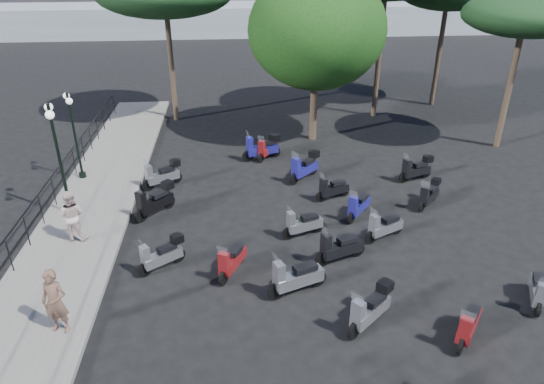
{
  "coord_description": "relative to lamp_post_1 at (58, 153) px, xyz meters",
  "views": [
    {
      "loc": [
        -1.3,
        -11.51,
        8.65
      ],
      "look_at": [
        0.02,
        3.09,
        1.2
      ],
      "focal_mm": 32.0,
      "sensor_mm": 36.0,
      "label": 1
    }
  ],
  "objects": [
    {
      "name": "scooter_19",
      "position": [
        9.12,
        -6.45,
        -1.92
      ],
      "size": [
        1.4,
        1.24,
        1.36
      ],
      "rotation": [
        0.0,
        0.0,
        2.28
      ],
      "color": "black",
      "rests_on": "ground"
    },
    {
      "name": "lamp_post_1",
      "position": [
        0.0,
        0.0,
        0.0
      ],
      "size": [
        0.58,
        1.13,
        4.01
      ],
      "rotation": [
        0.0,
        0.0,
        0.34
      ],
      "color": "black",
      "rests_on": "sidewalk"
    },
    {
      "name": "scooter_9",
      "position": [
        8.07,
        -2.05,
        -2.0
      ],
      "size": [
        1.52,
        0.74,
        1.26
      ],
      "rotation": [
        0.0,
        0.0,
        1.92
      ],
      "color": "black",
      "rests_on": "ground"
    },
    {
      "name": "scooter_7",
      "position": [
        7.44,
        -5.0,
        -1.93
      ],
      "size": [
        1.75,
        0.88,
        1.46
      ],
      "rotation": [
        0.0,
        0.0,
        1.94
      ],
      "color": "black",
      "rests_on": "ground"
    },
    {
      "name": "railing",
      "position": [
        -0.69,
        -1.39,
        -1.54
      ],
      "size": [
        0.04,
        26.04,
        1.1
      ],
      "color": "black",
      "rests_on": "sidewalk"
    },
    {
      "name": "scooter_10",
      "position": [
        7.43,
        4.73,
        -1.96
      ],
      "size": [
        1.0,
        1.4,
        1.26
      ],
      "rotation": [
        0.0,
        0.0,
        2.57
      ],
      "color": "black",
      "rests_on": "ground"
    },
    {
      "name": "scooter_8",
      "position": [
        5.68,
        -3.96,
        -1.99
      ],
      "size": [
        0.89,
        1.47,
        1.28
      ],
      "rotation": [
        0.0,
        0.0,
        2.67
      ],
      "color": "black",
      "rests_on": "ground"
    },
    {
      "name": "woman",
      "position": [
        1.44,
        -6.1,
        -1.41
      ],
      "size": [
        0.72,
        0.55,
        1.76
      ],
      "primitive_type": "imported",
      "rotation": [
        0.0,
        0.0,
        -0.22
      ],
      "color": "brown",
      "rests_on": "sidewalk"
    },
    {
      "name": "scooter_24",
      "position": [
        11.36,
        -7.17,
        -2.0
      ],
      "size": [
        1.07,
        1.31,
        1.27
      ],
      "rotation": [
        0.0,
        0.0,
        2.47
      ],
      "color": "black",
      "rests_on": "ground"
    },
    {
      "name": "pine_3",
      "position": [
        18.62,
        5.18,
        3.58
      ],
      "size": [
        5.36,
        5.36,
        6.98
      ],
      "color": "#38281E",
      "rests_on": "ground"
    },
    {
      "name": "scooter_25",
      "position": [
        13.83,
        -6.04,
        -2.02
      ],
      "size": [
        0.83,
        1.4,
        1.21
      ],
      "rotation": [
        0.0,
        0.0,
        2.68
      ],
      "color": "black",
      "rests_on": "ground"
    },
    {
      "name": "ground",
      "position": [
        7.11,
        -4.19,
        -2.44
      ],
      "size": [
        120.0,
        120.0,
        0.0
      ],
      "primitive_type": "plane",
      "color": "black",
      "rests_on": "ground"
    },
    {
      "name": "scooter_15",
      "position": [
        8.78,
        2.32,
        -1.91
      ],
      "size": [
        1.39,
        1.34,
        1.4
      ],
      "rotation": [
        0.0,
        0.0,
        2.33
      ],
      "color": "black",
      "rests_on": "ground"
    },
    {
      "name": "scooter_22",
      "position": [
        13.33,
        1.82,
        -1.95
      ],
      "size": [
        1.55,
        0.78,
        1.28
      ],
      "rotation": [
        0.0,
        0.0,
        1.92
      ],
      "color": "black",
      "rests_on": "ground"
    },
    {
      "name": "scooter_14",
      "position": [
        10.21,
        -0.98,
        -2.0
      ],
      "size": [
        1.08,
        1.28,
        1.26
      ],
      "rotation": [
        0.0,
        0.0,
        2.45
      ],
      "color": "black",
      "rests_on": "ground"
    },
    {
      "name": "scooter_3",
      "position": [
        3.02,
        -0.16,
        -1.9
      ],
      "size": [
        1.35,
        1.43,
        1.43
      ],
      "rotation": [
        0.0,
        0.0,
        2.39
      ],
      "color": "black",
      "rests_on": "ground"
    },
    {
      "name": "distant_hills",
      "position": [
        7.11,
        40.81,
        -0.94
      ],
      "size": [
        70.0,
        8.0,
        3.0
      ],
      "primitive_type": "cube",
      "color": "gray",
      "rests_on": "ground"
    },
    {
      "name": "sidewalk",
      "position": [
        0.61,
        -1.19,
        -2.36
      ],
      "size": [
        3.0,
        30.0,
        0.15
      ],
      "primitive_type": "cube",
      "color": "#625F5D",
      "rests_on": "ground"
    },
    {
      "name": "scooter_21",
      "position": [
        9.58,
        0.48,
        -2.02
      ],
      "size": [
        1.42,
        0.75,
        1.19
      ],
      "rotation": [
        0.0,
        0.0,
        1.96
      ],
      "color": "black",
      "rests_on": "ground"
    },
    {
      "name": "pedestrian_far",
      "position": [
        0.67,
        -1.81,
        -1.42
      ],
      "size": [
        0.94,
        0.78,
        1.73
      ],
      "primitive_type": "imported",
      "rotation": [
        0.0,
        0.0,
        2.98
      ],
      "color": "beige",
      "rests_on": "sidewalk"
    },
    {
      "name": "scooter_26",
      "position": [
        13.02,
        -0.41,
        -1.98
      ],
      "size": [
        1.16,
        1.21,
        1.22
      ],
      "rotation": [
        0.0,
        0.0,
        2.38
      ],
      "color": "black",
      "rests_on": "ground"
    },
    {
      "name": "broadleaf_tree",
      "position": [
        9.91,
        7.01,
        2.8
      ],
      "size": [
        6.32,
        6.32,
        7.93
      ],
      "color": "#38281E",
      "rests_on": "ground"
    },
    {
      "name": "scooter_16",
      "position": [
        7.19,
        4.59,
        -1.89
      ],
      "size": [
        1.78,
        0.83,
        1.46
      ],
      "rotation": [
        0.0,
        0.0,
        1.88
      ],
      "color": "black",
      "rests_on": "ground"
    },
    {
      "name": "scooter_2",
      "position": [
        3.62,
        -3.5,
        -1.96
      ],
      "size": [
        1.36,
        1.05,
        1.26
      ],
      "rotation": [
        0.0,
        0.0,
        2.19
      ],
      "color": "black",
      "rests_on": "ground"
    },
    {
      "name": "scooter_13",
      "position": [
        8.96,
        -3.61,
        -1.96
      ],
      "size": [
        1.66,
        0.81,
        1.37
      ],
      "rotation": [
        0.0,
        0.0,
        1.92
      ],
      "color": "black",
      "rests_on": "ground"
    },
    {
      "name": "scooter_4",
      "position": [
        3.02,
        2.15,
        -1.93
      ],
      "size": [
        1.51,
        1.03,
        1.34
      ],
      "rotation": [
        0.0,
        0.0,
        2.11
      ],
      "color": "black",
      "rests_on": "ground"
    },
    {
      "name": "lamp_post_2",
      "position": [
        -0.34,
        3.02,
        -0.27
      ],
      "size": [
        0.56,
        0.98,
        3.54
      ],
      "rotation": [
        0.0,
        0.0,
        0.4
      ],
      "color": "black",
      "rests_on": "sidewalk"
    },
    {
      "name": "scooter_20",
      "position": [
        10.69,
        -2.48,
        -1.99
      ],
      "size": [
        1.5,
        0.89,
        1.3
      ],
      "rotation": [
        0.0,
        0.0,
        2.04
      ],
      "color": "black",
      "rests_on": "ground"
    }
  ]
}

